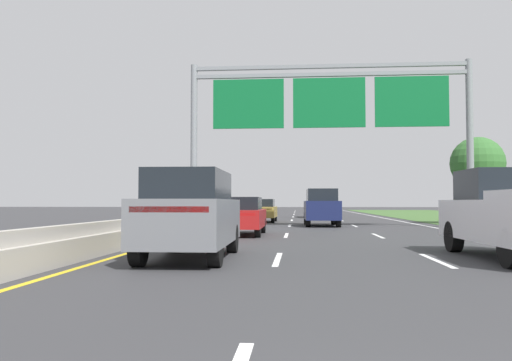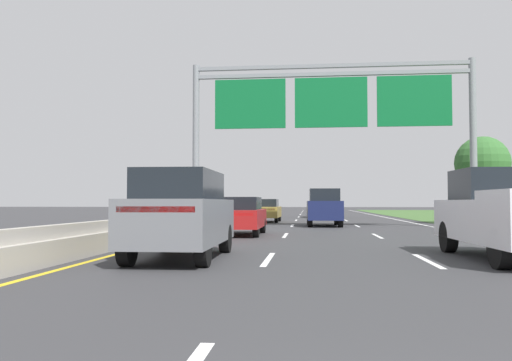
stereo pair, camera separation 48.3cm
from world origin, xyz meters
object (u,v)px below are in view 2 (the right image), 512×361
pickup_truck_white (506,214)px  car_red_left_lane_sedan (240,215)px  car_gold_left_lane_sedan (266,210)px  car_darkgreen_centre_lane_suv (321,205)px  car_grey_left_lane_suv (182,213)px  roadside_tree_mid (482,163)px  car_navy_centre_lane_suv (324,207)px  overhead_sign_gantry (331,109)px

pickup_truck_white → car_red_left_lane_sedan: size_ratio=1.24×
pickup_truck_white → car_red_left_lane_sedan: 11.43m
car_gold_left_lane_sedan → car_darkgreen_centre_lane_suv: bearing=-19.4°
car_grey_left_lane_suv → car_red_left_lane_sedan: (0.21, 9.23, -0.28)m
pickup_truck_white → roadside_tree_mid: 21.16m
car_darkgreen_centre_lane_suv → car_navy_centre_lane_suv: (-0.24, -16.74, 0.00)m
pickup_truck_white → car_gold_left_lane_sedan: (-7.61, 22.91, -0.26)m
car_grey_left_lane_suv → roadside_tree_mid: (13.61, 20.77, 2.63)m
overhead_sign_gantry → pickup_truck_white: (3.50, -15.05, -5.25)m
roadside_tree_mid → car_navy_centre_lane_suv: bearing=-163.4°
car_darkgreen_centre_lane_suv → car_red_left_lane_sedan: (-3.93, -25.38, -0.28)m
pickup_truck_white → car_darkgreen_centre_lane_suv: pickup_truck_white is taller
overhead_sign_gantry → car_grey_left_lane_suv: bearing=-105.1°
overhead_sign_gantry → car_red_left_lane_sedan: bearing=-122.0°
pickup_truck_white → car_grey_left_lane_suv: 7.76m
pickup_truck_white → car_gold_left_lane_sedan: bearing=16.8°
car_gold_left_lane_sedan → pickup_truck_white: bearing=-161.1°
car_darkgreen_centre_lane_suv → roadside_tree_mid: (9.47, -13.84, 2.63)m
overhead_sign_gantry → car_gold_left_lane_sedan: overhead_sign_gantry is taller
car_grey_left_lane_suv → roadside_tree_mid: size_ratio=0.88×
car_grey_left_lane_suv → car_darkgreen_centre_lane_suv: size_ratio=1.00×
roadside_tree_mid → car_grey_left_lane_suv: bearing=-123.2°
car_darkgreen_centre_lane_suv → car_red_left_lane_sedan: car_darkgreen_centre_lane_suv is taller
car_red_left_lane_sedan → roadside_tree_mid: bearing=-49.4°
pickup_truck_white → roadside_tree_mid: (5.88, 20.15, 2.66)m
car_gold_left_lane_sedan → car_navy_centre_lane_suv: (3.78, -5.66, 0.28)m
overhead_sign_gantry → car_darkgreen_centre_lane_suv: overhead_sign_gantry is taller
car_darkgreen_centre_lane_suv → car_grey_left_lane_suv: bearing=172.0°
car_darkgreen_centre_lane_suv → car_red_left_lane_sedan: 25.68m
car_gold_left_lane_sedan → car_red_left_lane_sedan: size_ratio=1.00×
car_darkgreen_centre_lane_suv → car_red_left_lane_sedan: size_ratio=1.08×
car_gold_left_lane_sedan → car_red_left_lane_sedan: same height
roadside_tree_mid → car_red_left_lane_sedan: bearing=-139.2°
overhead_sign_gantry → car_gold_left_lane_sedan: bearing=117.6°
overhead_sign_gantry → pickup_truck_white: size_ratio=2.76×
car_navy_centre_lane_suv → car_red_left_lane_sedan: car_navy_centre_lane_suv is taller
car_darkgreen_centre_lane_suv → overhead_sign_gantry: bearing=179.1°
overhead_sign_gantry → roadside_tree_mid: 10.99m
car_darkgreen_centre_lane_suv → roadside_tree_mid: bearing=-146.8°
car_red_left_lane_sedan → roadside_tree_mid: (13.40, 11.54, 2.92)m
car_gold_left_lane_sedan → car_navy_centre_lane_suv: bearing=-145.7°
car_gold_left_lane_sedan → car_red_left_lane_sedan: bearing=-179.1°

